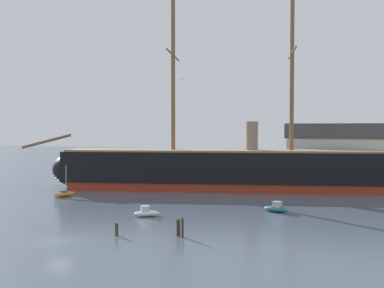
% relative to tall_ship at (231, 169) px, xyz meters
% --- Properties ---
extents(ground_plane, '(400.00, 400.00, 0.00)m').
position_rel_tall_ship_xyz_m(ground_plane, '(-4.15, -45.39, -3.82)').
color(ground_plane, '#4C5B6B').
extents(tall_ship, '(72.53, 25.83, 35.62)m').
position_rel_tall_ship_xyz_m(tall_ship, '(0.00, 0.00, 0.00)').
color(tall_ship, maroon).
rests_on(tall_ship, ground).
extents(motorboat_near_centre, '(3.51, 3.02, 1.39)m').
position_rel_tall_ship_xyz_m(motorboat_near_centre, '(-2.34, -29.62, -3.33)').
color(motorboat_near_centre, silver).
rests_on(motorboat_near_centre, ground).
extents(sailboat_mid_left, '(2.62, 4.19, 5.25)m').
position_rel_tall_ship_xyz_m(sailboat_mid_left, '(-23.17, -18.37, -3.38)').
color(sailboat_mid_left, orange).
rests_on(sailboat_mid_left, ground).
extents(motorboat_mid_right, '(3.78, 2.47, 1.47)m').
position_rel_tall_ship_xyz_m(motorboat_mid_right, '(12.50, -20.15, -3.30)').
color(motorboat_mid_right, '#236670').
rests_on(motorboat_mid_right, ground).
extents(motorboat_distant_centre, '(3.34, 3.39, 1.41)m').
position_rel_tall_ship_xyz_m(motorboat_distant_centre, '(-4.57, 19.27, -3.33)').
color(motorboat_distant_centre, '#236670').
rests_on(motorboat_distant_centre, ground).
extents(mooring_piling_nearest, '(0.36, 0.36, 1.32)m').
position_rel_tall_ship_xyz_m(mooring_piling_nearest, '(-0.27, -40.74, -3.16)').
color(mooring_piling_nearest, '#423323').
rests_on(mooring_piling_nearest, ground).
extents(mooring_piling_left_pair, '(0.24, 0.24, 2.06)m').
position_rel_tall_ship_xyz_m(mooring_piling_left_pair, '(6.67, -39.11, -2.79)').
color(mooring_piling_left_pair, '#382B1E').
rests_on(mooring_piling_left_pair, ground).
extents(mooring_piling_right_pair, '(0.41, 0.41, 1.76)m').
position_rel_tall_ship_xyz_m(mooring_piling_right_pair, '(5.93, -38.49, -2.94)').
color(mooring_piling_right_pair, '#382B1E').
rests_on(mooring_piling_right_pair, ground).
extents(seagull_in_flight, '(1.03, 0.57, 0.13)m').
position_rel_tall_ship_xyz_m(seagull_in_flight, '(-2.86, -16.44, 15.02)').
color(seagull_in_flight, silver).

